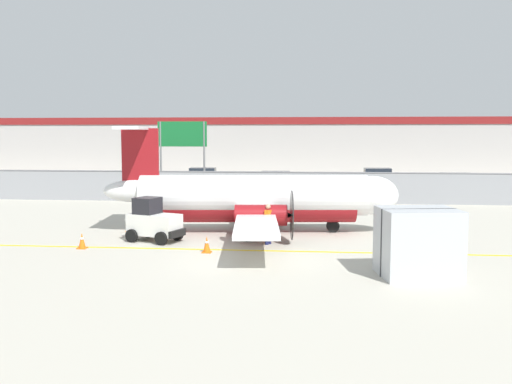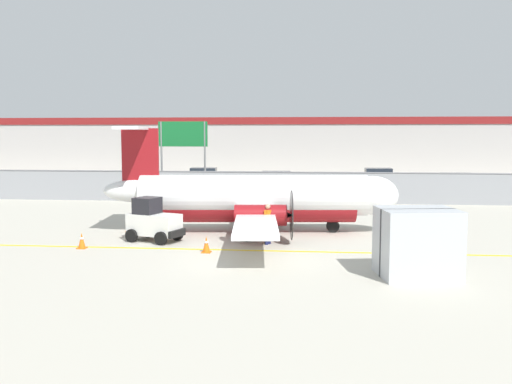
% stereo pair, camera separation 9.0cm
% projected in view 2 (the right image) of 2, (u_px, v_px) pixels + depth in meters
% --- Properties ---
extents(ground_plane, '(140.00, 140.00, 0.01)m').
position_uv_depth(ground_plane, '(258.00, 251.00, 22.47)').
color(ground_plane, '#B7B2A3').
extents(perimeter_fence, '(98.00, 0.10, 2.10)m').
position_uv_depth(perimeter_fence, '(282.00, 186.00, 38.19)').
color(perimeter_fence, gray).
rests_on(perimeter_fence, ground).
extents(parking_lot_strip, '(98.00, 17.00, 0.12)m').
position_uv_depth(parking_lot_strip, '(290.00, 186.00, 49.68)').
color(parking_lot_strip, '#38383A').
rests_on(parking_lot_strip, ground).
extents(background_building, '(91.00, 8.10, 6.50)m').
position_uv_depth(background_building, '(297.00, 146.00, 67.65)').
color(background_building, '#BCB7B2').
rests_on(background_building, ground).
extents(commuter_airplane, '(13.80, 16.08, 4.92)m').
position_uv_depth(commuter_airplane, '(259.00, 198.00, 26.51)').
color(commuter_airplane, white).
rests_on(commuter_airplane, ground).
extents(baggage_tug, '(2.56, 1.99, 1.88)m').
position_uv_depth(baggage_tug, '(153.00, 221.00, 24.39)').
color(baggage_tug, silver).
rests_on(baggage_tug, ground).
extents(ground_crew_worker, '(0.46, 0.53, 1.70)m').
position_uv_depth(ground_crew_worker, '(268.00, 222.00, 23.69)').
color(ground_crew_worker, '#191E4C').
rests_on(ground_crew_worker, ground).
extents(cargo_container, '(2.70, 2.37, 2.20)m').
position_uv_depth(cargo_container, '(417.00, 243.00, 18.31)').
color(cargo_container, '#B7BCC1').
rests_on(cargo_container, ground).
extents(traffic_cone_near_left, '(0.36, 0.36, 0.64)m').
position_uv_depth(traffic_cone_near_left, '(82.00, 241.00, 22.88)').
color(traffic_cone_near_left, orange).
rests_on(traffic_cone_near_left, ground).
extents(traffic_cone_near_right, '(0.36, 0.36, 0.64)m').
position_uv_depth(traffic_cone_near_right, '(130.00, 225.00, 26.99)').
color(traffic_cone_near_right, orange).
rests_on(traffic_cone_near_right, ground).
extents(traffic_cone_far_left, '(0.36, 0.36, 0.64)m').
position_uv_depth(traffic_cone_far_left, '(206.00, 245.00, 22.07)').
color(traffic_cone_far_left, orange).
rests_on(traffic_cone_far_left, ground).
extents(traffic_cone_far_right, '(0.36, 0.36, 0.64)m').
position_uv_depth(traffic_cone_far_right, '(152.00, 216.00, 29.88)').
color(traffic_cone_far_right, orange).
rests_on(traffic_cone_far_right, ground).
extents(parked_car_0, '(4.29, 2.20, 1.58)m').
position_uv_depth(parked_car_0, '(146.00, 175.00, 52.40)').
color(parked_car_0, gray).
rests_on(parked_car_0, parking_lot_strip).
extents(parked_car_1, '(4.31, 2.25, 1.58)m').
position_uv_depth(parked_car_1, '(205.00, 177.00, 49.38)').
color(parked_car_1, '#B28C19').
rests_on(parked_car_1, parking_lot_strip).
extents(parked_car_2, '(4.39, 2.44, 1.58)m').
position_uv_depth(parked_car_2, '(278.00, 182.00, 44.56)').
color(parked_car_2, black).
rests_on(parked_car_2, parking_lot_strip).
extents(parked_car_3, '(4.24, 2.08, 1.58)m').
position_uv_depth(parked_car_3, '(377.00, 178.00, 48.82)').
color(parked_car_3, '#B28C19').
rests_on(parked_car_3, parking_lot_strip).
extents(parked_car_4, '(4.27, 2.15, 1.58)m').
position_uv_depth(parked_car_4, '(457.00, 184.00, 42.50)').
color(parked_car_4, navy).
rests_on(parked_car_4, parking_lot_strip).
extents(highway_sign, '(3.60, 0.14, 5.50)m').
position_uv_depth(highway_sign, '(183.00, 140.00, 41.09)').
color(highway_sign, slate).
rests_on(highway_sign, ground).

